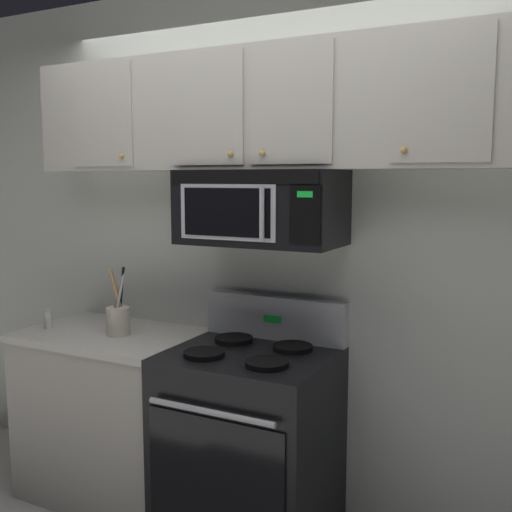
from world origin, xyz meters
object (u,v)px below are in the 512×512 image
(stove_range, at_px, (250,441))
(over_range_microwave, at_px, (261,207))
(utensil_crock_cream, at_px, (118,318))
(salt_shaker, at_px, (48,319))

(stove_range, relative_size, over_range_microwave, 1.47)
(stove_range, distance_m, over_range_microwave, 1.11)
(stove_range, bearing_deg, over_range_microwave, 90.14)
(over_range_microwave, bearing_deg, utensil_crock_cream, -169.51)
(stove_range, height_order, over_range_microwave, over_range_microwave)
(utensil_crock_cream, relative_size, salt_shaker, 3.41)
(over_range_microwave, height_order, utensil_crock_cream, over_range_microwave)
(stove_range, relative_size, salt_shaker, 10.48)
(over_range_microwave, xyz_separation_m, salt_shaker, (-1.19, -0.21, -0.62))
(over_range_microwave, relative_size, salt_shaker, 7.11)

